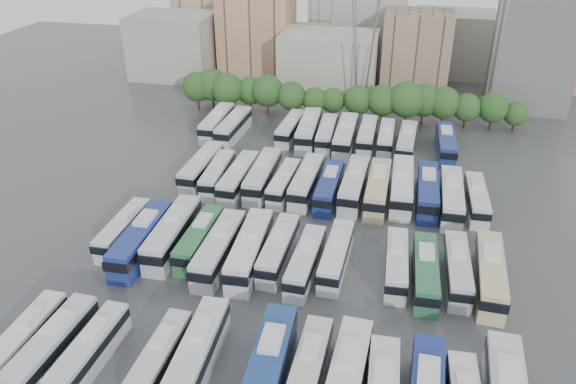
% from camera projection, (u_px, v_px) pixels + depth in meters
% --- Properties ---
extents(ground, '(220.00, 220.00, 0.00)m').
position_uv_depth(ground, '(303.00, 239.00, 69.96)').
color(ground, '#424447').
rests_on(ground, ground).
extents(tree_line, '(64.46, 8.01, 8.41)m').
position_uv_depth(tree_line, '(337.00, 97.00, 104.34)').
color(tree_line, black).
rests_on(tree_line, ground).
extents(city_buildings, '(102.00, 35.00, 20.00)m').
position_uv_depth(city_buildings, '(331.00, 40.00, 129.37)').
color(city_buildings, '#9E998E').
rests_on(city_buildings, ground).
extents(apartment_tower, '(14.00, 14.00, 26.00)m').
position_uv_depth(apartment_tower, '(536.00, 40.00, 107.23)').
color(apartment_tower, silver).
rests_on(apartment_tower, ground).
extents(electricity_pylon, '(9.00, 6.91, 33.83)m').
position_uv_depth(electricity_pylon, '(366.00, 11.00, 103.67)').
color(electricity_pylon, slate).
rests_on(electricity_pylon, ground).
extents(bus_r0_s0, '(2.45, 11.10, 3.48)m').
position_uv_depth(bus_r0_s0, '(25.00, 339.00, 51.99)').
color(bus_r0_s0, silver).
rests_on(bus_r0_s0, ground).
extents(bus_r0_s1, '(3.07, 11.97, 3.72)m').
position_uv_depth(bus_r0_s1, '(52.00, 347.00, 50.93)').
color(bus_r0_s1, silver).
rests_on(bus_r0_s1, ground).
extents(bus_r0_s2, '(2.74, 10.98, 3.42)m').
position_uv_depth(bus_r0_s2, '(90.00, 351.00, 50.69)').
color(bus_r0_s2, silver).
rests_on(bus_r0_s2, ground).
extents(bus_r0_s4, '(2.50, 10.88, 3.41)m').
position_uv_depth(bus_r0_s4, '(159.00, 360.00, 49.71)').
color(bus_r0_s4, silver).
rests_on(bus_r0_s4, ground).
extents(bus_r0_s5, '(3.13, 12.48, 3.89)m').
position_uv_depth(bus_r0_s5, '(197.00, 354.00, 50.06)').
color(bus_r0_s5, silver).
rests_on(bus_r0_s5, ground).
extents(bus_r0_s7, '(3.36, 13.51, 4.21)m').
position_uv_depth(bus_r0_s7, '(268.00, 369.00, 48.29)').
color(bus_r0_s7, navy).
rests_on(bus_r0_s7, ground).
extents(bus_r0_s8, '(2.79, 11.64, 3.64)m').
position_uv_depth(bus_r0_s8, '(308.00, 372.00, 48.28)').
color(bus_r0_s8, silver).
rests_on(bus_r0_s8, ground).
extents(bus_r0_s9, '(3.50, 13.31, 4.14)m').
position_uv_depth(bus_r0_s9, '(345.00, 384.00, 46.88)').
color(bus_r0_s9, silver).
rests_on(bus_r0_s9, ground).
extents(bus_r1_s0, '(2.49, 11.26, 3.53)m').
position_uv_depth(bus_r1_s0, '(124.00, 229.00, 68.76)').
color(bus_r1_s0, silver).
rests_on(bus_r1_s0, ground).
extents(bus_r1_s1, '(3.16, 13.39, 4.19)m').
position_uv_depth(bus_r1_s1, '(142.00, 239.00, 66.26)').
color(bus_r1_s1, navy).
rests_on(bus_r1_s1, ground).
extents(bus_r1_s2, '(3.29, 13.44, 4.19)m').
position_uv_depth(bus_r1_s2, '(173.00, 233.00, 67.40)').
color(bus_r1_s2, silver).
rests_on(bus_r1_s2, ground).
extents(bus_r1_s3, '(2.61, 11.69, 3.66)m').
position_uv_depth(bus_r1_s3, '(200.00, 238.00, 66.81)').
color(bus_r1_s3, '#307140').
rests_on(bus_r1_s3, ground).
extents(bus_r1_s4, '(2.86, 12.89, 4.04)m').
position_uv_depth(bus_r1_s4, '(219.00, 248.00, 64.60)').
color(bus_r1_s4, silver).
rests_on(bus_r1_s4, ground).
extents(bus_r1_s5, '(3.45, 13.46, 4.19)m').
position_uv_depth(bus_r1_s5, '(250.00, 249.00, 64.29)').
color(bus_r1_s5, silver).
rests_on(bus_r1_s5, ground).
extents(bus_r1_s6, '(2.80, 11.75, 3.67)m').
position_uv_depth(bus_r1_s6, '(278.00, 249.00, 64.83)').
color(bus_r1_s6, silver).
rests_on(bus_r1_s6, ground).
extents(bus_r1_s7, '(2.95, 11.53, 3.59)m').
position_uv_depth(bus_r1_s7, '(305.00, 261.00, 62.75)').
color(bus_r1_s7, silver).
rests_on(bus_r1_s7, ground).
extents(bus_r1_s8, '(2.88, 11.57, 3.61)m').
position_uv_depth(bus_r1_s8, '(336.00, 255.00, 63.75)').
color(bus_r1_s8, silver).
rests_on(bus_r1_s8, ground).
extents(bus_r1_s10, '(2.81, 11.18, 3.48)m').
position_uv_depth(bus_r1_s10, '(396.00, 263.00, 62.48)').
color(bus_r1_s10, silver).
rests_on(bus_r1_s10, ground).
extents(bus_r1_s11, '(2.91, 11.85, 3.70)m').
position_uv_depth(bus_r1_s11, '(425.00, 272.00, 60.94)').
color(bus_r1_s11, '#2F6F44').
rests_on(bus_r1_s11, ground).
extents(bus_r1_s12, '(2.77, 11.54, 3.60)m').
position_uv_depth(bus_r1_s12, '(457.00, 269.00, 61.46)').
color(bus_r1_s12, silver).
rests_on(bus_r1_s12, ground).
extents(bus_r1_s13, '(3.35, 12.92, 4.02)m').
position_uv_depth(bus_r1_s13, '(490.00, 274.00, 60.37)').
color(bus_r1_s13, beige).
rests_on(bus_r1_s13, ground).
extents(bus_r2_s1, '(3.00, 12.54, 3.92)m').
position_uv_depth(bus_r2_s1, '(202.00, 167.00, 83.64)').
color(bus_r2_s1, silver).
rests_on(bus_r2_s1, ground).
extents(bus_r2_s2, '(3.04, 11.64, 3.62)m').
position_uv_depth(bus_r2_s2, '(218.00, 174.00, 81.95)').
color(bus_r2_s2, silver).
rests_on(bus_r2_s2, ground).
extents(bus_r2_s3, '(3.02, 12.55, 3.92)m').
position_uv_depth(bus_r2_s3, '(239.00, 177.00, 80.64)').
color(bus_r2_s3, silver).
rests_on(bus_r2_s3, ground).
extents(bus_r2_s4, '(2.95, 13.09, 4.10)m').
position_uv_depth(bus_r2_s4, '(263.00, 175.00, 81.01)').
color(bus_r2_s4, silver).
rests_on(bus_r2_s4, ground).
extents(bus_r2_s5, '(2.91, 11.17, 3.47)m').
position_uv_depth(bus_r2_s5, '(284.00, 183.00, 79.70)').
color(bus_r2_s5, white).
rests_on(bus_r2_s5, ground).
extents(bus_r2_s6, '(3.16, 12.84, 4.00)m').
position_uv_depth(bus_r2_s6, '(307.00, 181.00, 79.53)').
color(bus_r2_s6, silver).
rests_on(bus_r2_s6, ground).
extents(bus_r2_s7, '(2.78, 12.08, 3.78)m').
position_uv_depth(bus_r2_s7, '(329.00, 187.00, 78.25)').
color(bus_r2_s7, navy).
rests_on(bus_r2_s7, ground).
extents(bus_r2_s8, '(3.24, 13.22, 4.12)m').
position_uv_depth(bus_r2_s8, '(354.00, 184.00, 78.57)').
color(bus_r2_s8, silver).
rests_on(bus_r2_s8, ground).
extents(bus_r2_s9, '(2.97, 13.19, 4.13)m').
position_uv_depth(bus_r2_s9, '(378.00, 188.00, 77.55)').
color(bus_r2_s9, '#C7BD89').
rests_on(bus_r2_s9, ground).
extents(bus_r2_s10, '(3.21, 13.67, 4.27)m').
position_uv_depth(bus_r2_s10, '(402.00, 186.00, 78.06)').
color(bus_r2_s10, silver).
rests_on(bus_r2_s10, ground).
extents(bus_r2_s11, '(2.90, 12.94, 4.05)m').
position_uv_depth(bus_r2_s11, '(428.00, 191.00, 76.93)').
color(bus_r2_s11, navy).
rests_on(bus_r2_s11, ground).
extents(bus_r2_s12, '(2.94, 13.12, 4.11)m').
position_uv_depth(bus_r2_s12, '(451.00, 197.00, 75.35)').
color(bus_r2_s12, silver).
rests_on(bus_r2_s12, ground).
extents(bus_r2_s13, '(2.76, 11.38, 3.55)m').
position_uv_depth(bus_r2_s13, '(477.00, 199.00, 75.41)').
color(bus_r2_s13, silver).
rests_on(bus_r2_s13, ground).
extents(bus_r3_s0, '(2.96, 12.85, 4.02)m').
position_uv_depth(bus_r3_s0, '(217.00, 122.00, 99.50)').
color(bus_r3_s0, silver).
rests_on(bus_r3_s0, ground).
extents(bus_r3_s1, '(3.21, 12.87, 4.01)m').
position_uv_depth(bus_r3_s1, '(234.00, 126.00, 97.86)').
color(bus_r3_s1, silver).
rests_on(bus_r3_s1, ground).
extents(bus_r3_s4, '(3.16, 11.91, 3.70)m').
position_uv_depth(bus_r3_s4, '(290.00, 128.00, 97.49)').
color(bus_r3_s4, silver).
rests_on(bus_r3_s4, ground).
extents(bus_r3_s5, '(3.60, 13.67, 4.25)m').
position_uv_depth(bus_r3_s5, '(308.00, 130.00, 96.18)').
color(bus_r3_s5, silver).
rests_on(bus_r3_s5, ground).
extents(bus_r3_s6, '(3.09, 12.08, 3.76)m').
position_uv_depth(bus_r3_s6, '(327.00, 134.00, 95.29)').
color(bus_r3_s6, silver).
rests_on(bus_r3_s6, ground).
extents(bus_r3_s7, '(3.07, 13.52, 4.23)m').
position_uv_depth(bus_r3_s7, '(345.00, 135.00, 93.97)').
color(bus_r3_s7, silver).
rests_on(bus_r3_s7, ground).
extents(bus_r3_s8, '(2.68, 12.12, 3.80)m').
position_uv_depth(bus_r3_s8, '(367.00, 135.00, 94.62)').
color(bus_r3_s8, silver).
rests_on(bus_r3_s8, ground).
extents(bus_r3_s9, '(2.53, 11.31, 3.54)m').
position_uv_depth(bus_r3_s9, '(386.00, 137.00, 94.08)').
color(bus_r3_s9, silver).
rests_on(bus_r3_s9, ground).
extents(bus_r3_s10, '(3.24, 12.40, 3.86)m').
position_uv_depth(bus_r3_s10, '(407.00, 142.00, 92.03)').
color(bus_r3_s10, silver).
rests_on(bus_r3_s10, ground).
extents(bus_r3_s12, '(3.11, 12.51, 3.90)m').
position_uv_depth(bus_r3_s12, '(446.00, 143.00, 91.46)').
color(bus_r3_s12, navy).
rests_on(bus_r3_s12, ground).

